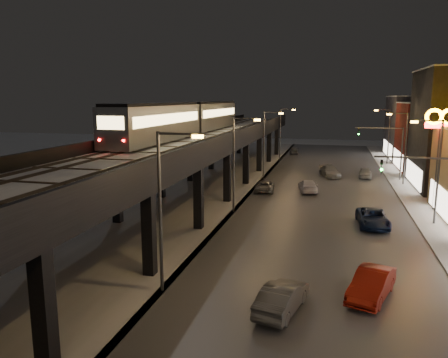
# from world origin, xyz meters

# --- Properties ---
(road_surface) EXTENTS (17.00, 120.00, 0.06)m
(road_surface) POSITION_xyz_m (7.50, 35.00, 0.03)
(road_surface) COLOR #46474D
(road_surface) RESTS_ON ground
(sidewalk_right) EXTENTS (4.00, 120.00, 0.14)m
(sidewalk_right) POSITION_xyz_m (17.50, 35.00, 0.07)
(sidewalk_right) COLOR #9FA1A8
(sidewalk_right) RESTS_ON ground
(under_viaduct_pavement) EXTENTS (11.00, 120.00, 0.06)m
(under_viaduct_pavement) POSITION_xyz_m (-6.00, 35.00, 0.03)
(under_viaduct_pavement) COLOR #9FA1A8
(under_viaduct_pavement) RESTS_ON ground
(elevated_viaduct) EXTENTS (9.00, 100.00, 6.30)m
(elevated_viaduct) POSITION_xyz_m (-6.00, 31.84, 5.62)
(elevated_viaduct) COLOR black
(elevated_viaduct) RESTS_ON ground
(viaduct_trackbed) EXTENTS (8.40, 100.00, 0.32)m
(viaduct_trackbed) POSITION_xyz_m (-6.01, 31.97, 6.39)
(viaduct_trackbed) COLOR #B2B7C1
(viaduct_trackbed) RESTS_ON elevated_viaduct
(viaduct_parapet_streetside) EXTENTS (0.30, 100.00, 1.10)m
(viaduct_parapet_streetside) POSITION_xyz_m (-1.65, 32.00, 6.85)
(viaduct_parapet_streetside) COLOR black
(viaduct_parapet_streetside) RESTS_ON elevated_viaduct
(viaduct_parapet_far) EXTENTS (0.30, 100.00, 1.10)m
(viaduct_parapet_far) POSITION_xyz_m (-10.35, 32.00, 6.85)
(viaduct_parapet_far) COLOR black
(viaduct_parapet_far) RESTS_ON elevated_viaduct
(building_e) EXTENTS (12.20, 12.20, 10.16)m
(building_e) POSITION_xyz_m (23.99, 62.00, 5.08)
(building_e) COLOR maroon
(building_e) RESTS_ON ground
(building_f) EXTENTS (12.20, 16.20, 11.16)m
(building_f) POSITION_xyz_m (23.99, 76.00, 5.58)
(building_f) COLOR #2D2C35
(building_f) RESTS_ON ground
(streetlight_left_1) EXTENTS (2.57, 0.28, 9.00)m
(streetlight_left_1) POSITION_xyz_m (-0.43, 13.00, 5.24)
(streetlight_left_1) COLOR #38383A
(streetlight_left_1) RESTS_ON ground
(streetlight_left_2) EXTENTS (2.57, 0.28, 9.00)m
(streetlight_left_2) POSITION_xyz_m (-0.43, 31.00, 5.24)
(streetlight_left_2) COLOR #38383A
(streetlight_left_2) RESTS_ON ground
(streetlight_right_2) EXTENTS (2.56, 0.28, 9.00)m
(streetlight_right_2) POSITION_xyz_m (16.73, 31.00, 5.24)
(streetlight_right_2) COLOR #38383A
(streetlight_right_2) RESTS_ON ground
(streetlight_left_3) EXTENTS (2.57, 0.28, 9.00)m
(streetlight_left_3) POSITION_xyz_m (-0.43, 49.00, 5.24)
(streetlight_left_3) COLOR #38383A
(streetlight_left_3) RESTS_ON ground
(streetlight_right_3) EXTENTS (2.56, 0.28, 9.00)m
(streetlight_right_3) POSITION_xyz_m (16.73, 49.00, 5.24)
(streetlight_right_3) COLOR #38383A
(streetlight_right_3) RESTS_ON ground
(streetlight_left_4) EXTENTS (2.57, 0.28, 9.00)m
(streetlight_left_4) POSITION_xyz_m (-0.43, 67.00, 5.24)
(streetlight_left_4) COLOR #38383A
(streetlight_left_4) RESTS_ON ground
(streetlight_right_4) EXTENTS (2.56, 0.28, 9.00)m
(streetlight_right_4) POSITION_xyz_m (16.73, 67.00, 5.24)
(streetlight_right_4) COLOR #38383A
(streetlight_right_4) RESTS_ON ground
(traffic_light_rig_b) EXTENTS (6.10, 0.34, 7.00)m
(traffic_light_rig_b) POSITION_xyz_m (15.84, 52.00, 4.50)
(traffic_light_rig_b) COLOR #38383A
(traffic_light_rig_b) RESTS_ON ground
(subway_train) EXTENTS (3.08, 37.28, 3.69)m
(subway_train) POSITION_xyz_m (-8.50, 40.84, 8.45)
(subway_train) COLOR gray
(subway_train) RESTS_ON viaduct_trackbed
(car_near_white) EXTENTS (2.53, 4.74, 1.49)m
(car_near_white) POSITION_xyz_m (6.13, 12.19, 0.74)
(car_near_white) COLOR #444549
(car_near_white) RESTS_ON ground
(car_mid_silver) EXTENTS (2.55, 4.75, 1.27)m
(car_mid_silver) POSITION_xyz_m (0.75, 40.98, 0.63)
(car_mid_silver) COLOR gray
(car_mid_silver) RESTS_ON ground
(car_mid_dark) EXTENTS (2.66, 5.03, 1.39)m
(car_mid_dark) POSITION_xyz_m (5.66, 41.84, 0.70)
(car_mid_dark) COLOR silver
(car_mid_dark) RESTS_ON ground
(car_far_white) EXTENTS (1.93, 4.23, 1.41)m
(car_far_white) POSITION_xyz_m (0.94, 77.11, 0.70)
(car_far_white) COLOR #53565F
(car_far_white) RESTS_ON ground
(car_onc_silver) EXTENTS (3.02, 4.95, 1.54)m
(car_onc_silver) POSITION_xyz_m (10.66, 14.93, 0.77)
(car_onc_silver) COLOR #680F07
(car_onc_silver) RESTS_ON ground
(car_onc_dark) EXTENTS (2.71, 5.34, 1.44)m
(car_onc_dark) POSITION_xyz_m (11.82, 29.07, 0.72)
(car_onc_dark) COLOR #0E1B3E
(car_onc_dark) RESTS_ON ground
(car_onc_white) EXTENTS (3.35, 5.37, 1.45)m
(car_onc_white) POSITION_xyz_m (8.00, 52.64, 0.72)
(car_onc_white) COLOR gray
(car_onc_white) RESTS_ON ground
(car_onc_red) EXTENTS (1.81, 4.05, 1.35)m
(car_onc_red) POSITION_xyz_m (12.70, 53.01, 0.68)
(car_onc_red) COLOR gray
(car_onc_red) RESTS_ON ground
(sign_mcdonalds) EXTENTS (2.90, 0.36, 9.80)m
(sign_mcdonalds) POSITION_xyz_m (18.00, 36.27, 7.94)
(sign_mcdonalds) COLOR #38383A
(sign_mcdonalds) RESTS_ON ground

